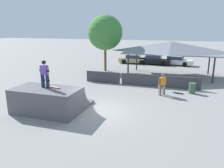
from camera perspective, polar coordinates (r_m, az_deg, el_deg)
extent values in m
plane|color=gray|center=(13.89, -3.66, -7.12)|extent=(160.00, 160.00, 0.00)
cube|color=#565459|center=(14.85, -14.80, -5.74)|extent=(4.12, 3.69, 0.19)
cube|color=#565459|center=(14.50, -15.64, -5.49)|extent=(4.12, 2.95, 0.19)
cube|color=#565459|center=(14.33, -15.99, -4.94)|extent=(4.12, 2.67, 0.19)
cube|color=#565459|center=(14.20, -16.25, -4.32)|extent=(4.12, 2.49, 0.19)
cube|color=#565459|center=(14.09, -16.46, -3.66)|extent=(4.12, 2.36, 0.19)
cube|color=#565459|center=(13.99, -16.62, -2.97)|extent=(4.12, 2.26, 0.19)
cube|color=#565459|center=(13.91, -16.75, -2.25)|extent=(4.12, 2.20, 0.19)
cube|color=#565459|center=(13.85, -16.85, -1.51)|extent=(4.12, 2.16, 0.19)
cylinder|color=silver|center=(14.69, -14.51, -0.19)|extent=(4.04, 0.07, 0.07)
cube|color=#1E2347|center=(13.81, -16.49, 0.64)|extent=(0.17, 0.17, 0.81)
cube|color=black|center=(13.82, -16.43, 0.86)|extent=(0.20, 0.15, 0.12)
cube|color=#1E2347|center=(14.04, -17.62, 0.77)|extent=(0.17, 0.17, 0.81)
cube|color=black|center=(14.05, -17.55, 0.99)|extent=(0.20, 0.15, 0.12)
cube|color=#6B4CB7|center=(13.78, -17.27, 3.51)|extent=(0.46, 0.26, 0.58)
cylinder|color=#A87A5B|center=(13.61, -16.37, 3.25)|extent=(0.12, 0.12, 0.58)
cylinder|color=black|center=(13.61, -16.37, 3.30)|extent=(0.18, 0.18, 0.08)
cylinder|color=#A87A5B|center=(13.97, -18.12, 3.40)|extent=(0.12, 0.12, 0.58)
cylinder|color=black|center=(13.96, -18.13, 3.44)|extent=(0.18, 0.18, 0.08)
sphere|color=#A87A5B|center=(13.71, -17.41, 5.30)|extent=(0.22, 0.22, 0.22)
sphere|color=black|center=(13.70, -17.42, 5.41)|extent=(0.25, 0.25, 0.25)
cylinder|color=silver|center=(13.69, -13.87, -0.95)|extent=(0.06, 0.04, 0.05)
cylinder|color=silver|center=(13.60, -14.30, -1.08)|extent=(0.06, 0.04, 0.05)
cylinder|color=silver|center=(14.04, -15.23, -0.66)|extent=(0.06, 0.04, 0.05)
cylinder|color=silver|center=(13.95, -15.65, -0.79)|extent=(0.06, 0.04, 0.05)
cube|color=tan|center=(13.81, -14.78, -0.73)|extent=(0.80, 0.39, 0.02)
cube|color=tan|center=(13.55, -13.76, -0.88)|extent=(0.14, 0.22, 0.02)
cube|color=#6B6051|center=(17.34, 12.45, -1.56)|extent=(0.22, 0.22, 0.83)
cube|color=#6B6051|center=(17.54, 13.43, -1.43)|extent=(0.22, 0.22, 0.83)
cube|color=orange|center=(17.26, 13.07, 0.77)|extent=(0.49, 0.46, 0.59)
cylinder|color=brown|center=(17.12, 12.29, 0.54)|extent=(0.16, 0.16, 0.59)
cylinder|color=brown|center=(17.43, 13.82, 0.70)|extent=(0.16, 0.16, 0.59)
sphere|color=brown|center=(17.16, 13.16, 2.21)|extent=(0.23, 0.23, 0.23)
cylinder|color=silver|center=(18.22, 17.64, -2.40)|extent=(0.06, 0.04, 0.05)
cylinder|color=silver|center=(18.09, 17.51, -2.51)|extent=(0.06, 0.04, 0.05)
cylinder|color=silver|center=(18.36, 16.15, -2.16)|extent=(0.06, 0.04, 0.05)
cylinder|color=silver|center=(18.23, 16.01, -2.26)|extent=(0.06, 0.04, 0.05)
cube|color=black|center=(18.22, 16.83, -2.23)|extent=(0.83, 0.42, 0.02)
cube|color=black|center=(18.11, 17.95, -2.35)|extent=(0.15, 0.22, 0.02)
cube|color=#3D3D42|center=(20.88, -2.38, 1.82)|extent=(3.34, 0.12, 1.05)
cube|color=#3D3D42|center=(19.95, 7.23, 1.11)|extent=(3.34, 0.12, 1.05)
cube|color=#3D3D42|center=(19.63, 17.46, 0.32)|extent=(3.34, 0.12, 1.05)
cylinder|color=#2D2D33|center=(23.00, 4.24, 4.77)|extent=(0.16, 0.16, 2.47)
cylinder|color=#2D2D33|center=(22.53, 25.02, 3.23)|extent=(0.16, 0.16, 2.47)
cylinder|color=#2D2D33|center=(27.17, 6.46, 6.23)|extent=(0.16, 0.16, 2.47)
cylinder|color=#2D2D33|center=(26.78, 24.01, 4.94)|extent=(0.16, 0.16, 2.47)
cube|color=slate|center=(24.35, 15.08, 7.91)|extent=(9.68, 5.10, 0.10)
pyramid|color=slate|center=(24.29, 15.18, 9.35)|extent=(9.48, 5.00, 1.14)
cylinder|color=brown|center=(26.47, -1.75, 6.76)|extent=(0.28, 0.28, 3.08)
sphere|color=#3D7F38|center=(26.23, -1.81, 13.28)|extent=(4.08, 4.08, 4.08)
cylinder|color=#385B3D|center=(18.56, 20.21, -1.03)|extent=(0.52, 0.52, 0.85)
cube|color=tan|center=(32.40, 5.69, 6.24)|extent=(4.25, 1.79, 0.62)
cube|color=#283342|center=(32.34, 5.52, 7.20)|extent=(1.99, 1.45, 0.46)
cube|color=tan|center=(32.32, 5.53, 7.60)|extent=(1.90, 1.41, 0.04)
cylinder|color=black|center=(32.95, 8.13, 6.02)|extent=(0.65, 0.22, 0.64)
cylinder|color=black|center=(31.49, 7.74, 5.64)|extent=(0.65, 0.22, 0.64)
cylinder|color=black|center=(33.39, 3.75, 6.25)|extent=(0.65, 0.22, 0.64)
cylinder|color=black|center=(31.96, 3.17, 5.88)|extent=(0.65, 0.22, 0.64)
cube|color=black|center=(31.83, 10.96, 5.90)|extent=(4.69, 2.04, 0.62)
cube|color=#283342|center=(31.78, 10.79, 6.88)|extent=(2.23, 1.56, 0.46)
cube|color=black|center=(31.75, 10.81, 7.29)|extent=(2.13, 1.52, 0.04)
cylinder|color=black|center=(32.32, 13.65, 5.59)|extent=(0.66, 0.26, 0.64)
cylinder|color=black|center=(30.87, 13.17, 5.22)|extent=(0.66, 0.26, 0.64)
cylinder|color=black|center=(32.89, 8.85, 5.98)|extent=(0.66, 0.26, 0.64)
cylinder|color=black|center=(31.47, 8.16, 5.62)|extent=(0.66, 0.26, 0.64)
cube|color=silver|center=(32.04, 16.39, 5.63)|extent=(4.70, 2.55, 0.62)
cube|color=#283342|center=(31.99, 16.25, 6.61)|extent=(2.30, 1.82, 0.46)
cube|color=silver|center=(31.96, 16.28, 7.01)|extent=(2.20, 1.77, 0.04)
cylinder|color=black|center=(32.56, 19.02, 5.27)|extent=(0.67, 0.32, 0.64)
cylinder|color=black|center=(31.03, 18.48, 4.90)|extent=(0.67, 0.32, 0.64)
cylinder|color=black|center=(33.14, 14.40, 5.76)|extent=(0.67, 0.32, 0.64)
cylinder|color=black|center=(31.64, 13.64, 5.41)|extent=(0.67, 0.32, 0.64)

